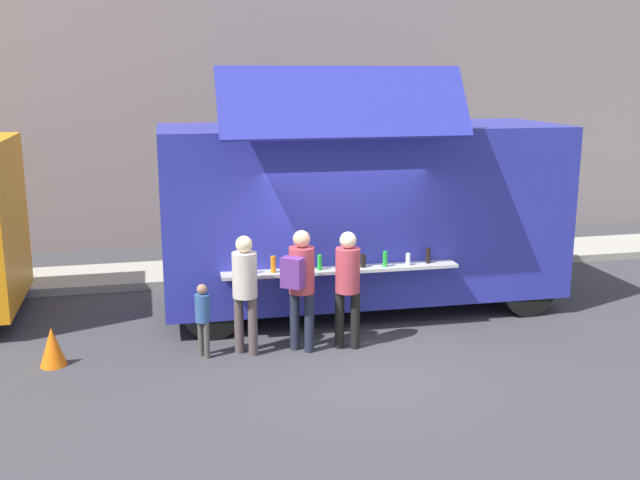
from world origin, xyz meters
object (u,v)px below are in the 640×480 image
object	(u,v)px
food_truck_main	(362,210)
customer_mid_with_backpack	(300,279)
traffic_cone_orange	(52,347)
customer_rear_waiting	(245,284)
customer_front_ordering	(348,280)
trash_bin	(516,239)
child_near_queue	(203,314)

from	to	relation	value
food_truck_main	customer_mid_with_backpack	world-z (taller)	food_truck_main
traffic_cone_orange	customer_rear_waiting	size ratio (longest dim) A/B	0.32
food_truck_main	customer_front_ordering	xyz separation A→B (m)	(-0.73, -1.82, -0.65)
trash_bin	customer_rear_waiting	distance (m)	7.51
traffic_cone_orange	child_near_queue	world-z (taller)	child_near_queue
traffic_cone_orange	customer_front_ordering	world-z (taller)	customer_front_ordering
customer_front_ordering	food_truck_main	bearing A→B (deg)	-4.40
child_near_queue	traffic_cone_orange	bearing A→B (deg)	144.55
food_truck_main	customer_front_ordering	distance (m)	2.06
food_truck_main	trash_bin	xyz separation A→B (m)	(4.12, 2.32, -1.22)
food_truck_main	child_near_queue	distance (m)	3.42
trash_bin	food_truck_main	bearing A→B (deg)	-150.59
food_truck_main	customer_rear_waiting	size ratio (longest dim) A/B	3.82
food_truck_main	traffic_cone_orange	size ratio (longest dim) A/B	11.99
food_truck_main	child_near_queue	world-z (taller)	food_truck_main
customer_front_ordering	child_near_queue	world-z (taller)	customer_front_ordering
trash_bin	customer_rear_waiting	world-z (taller)	customer_rear_waiting
traffic_cone_orange	customer_rear_waiting	world-z (taller)	customer_rear_waiting
traffic_cone_orange	customer_rear_waiting	xyz separation A→B (m)	(2.64, -0.17, 0.76)
traffic_cone_orange	customer_front_ordering	bearing A→B (deg)	-3.87
food_truck_main	trash_bin	bearing A→B (deg)	30.57
food_truck_main	customer_mid_with_backpack	distance (m)	2.37
customer_mid_with_backpack	food_truck_main	bearing A→B (deg)	0.08
traffic_cone_orange	food_truck_main	bearing A→B (deg)	17.67
customer_mid_with_backpack	child_near_queue	xyz separation A→B (m)	(-1.37, 0.12, -0.45)
trash_bin	customer_mid_with_backpack	world-z (taller)	customer_mid_with_backpack
trash_bin	customer_rear_waiting	xyz separation A→B (m)	(-6.31, -4.03, 0.57)
traffic_cone_orange	customer_front_ordering	size ratio (longest dim) A/B	0.32
traffic_cone_orange	child_near_queue	xyz separation A→B (m)	(2.04, -0.14, 0.36)
traffic_cone_orange	customer_mid_with_backpack	world-z (taller)	customer_mid_with_backpack
customer_front_ordering	customer_mid_with_backpack	size ratio (longest dim) A/B	0.98
customer_front_ordering	trash_bin	bearing A→B (deg)	-31.95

